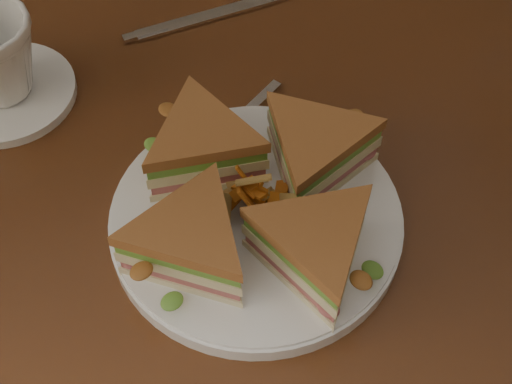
% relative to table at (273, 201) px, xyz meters
% --- Properties ---
extents(table, '(1.20, 0.80, 0.75)m').
position_rel_table_xyz_m(table, '(0.00, 0.00, 0.00)').
color(table, '#381B0C').
rests_on(table, ground).
extents(plate, '(0.26, 0.26, 0.02)m').
position_rel_table_xyz_m(plate, '(-0.05, -0.08, 0.11)').
color(plate, white).
rests_on(plate, table).
extents(sandwich_wedges, '(0.29, 0.29, 0.06)m').
position_rel_table_xyz_m(sandwich_wedges, '(-0.05, -0.08, 0.14)').
color(sandwich_wedges, beige).
rests_on(sandwich_wedges, plate).
extents(crisps_mound, '(0.09, 0.09, 0.05)m').
position_rel_table_xyz_m(crisps_mound, '(-0.05, -0.08, 0.14)').
color(crisps_mound, orange).
rests_on(crisps_mound, plate).
extents(spoon, '(0.16, 0.11, 0.01)m').
position_rel_table_xyz_m(spoon, '(-0.09, -0.00, 0.10)').
color(spoon, silver).
rests_on(spoon, table).
extents(knife, '(0.22, 0.03, 0.00)m').
position_rel_table_xyz_m(knife, '(-0.00, 0.20, 0.10)').
color(knife, silver).
rests_on(knife, table).
extents(saucer, '(0.14, 0.14, 0.01)m').
position_rel_table_xyz_m(saucer, '(-0.24, 0.15, 0.10)').
color(saucer, white).
rests_on(saucer, table).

